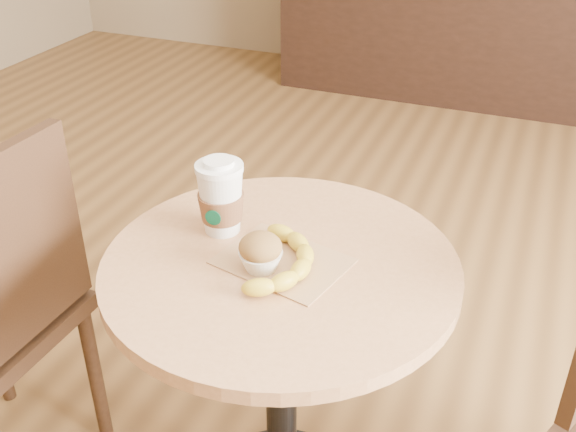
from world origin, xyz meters
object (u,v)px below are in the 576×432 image
Objects in this scene: coffee_cup at (221,199)px; muffin at (261,252)px; cafe_table at (281,343)px; banana at (283,261)px.

coffee_cup is 1.93× the size of muffin.
cafe_table is 0.24m from banana.
banana is at bearing -59.50° from cafe_table.
muffin reaches higher than banana.
muffin is 0.34× the size of banana.
muffin is at bearing -118.27° from cafe_table.
coffee_cup reaches higher than muffin.
cafe_table is 2.99× the size of banana.
muffin is at bearing -163.96° from banana.
banana is at bearing -33.42° from coffee_cup.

